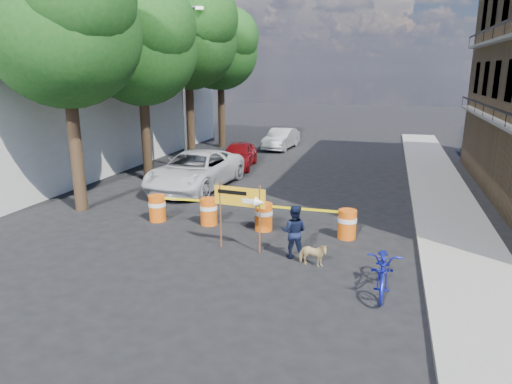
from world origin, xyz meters
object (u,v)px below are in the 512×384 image
Objects in this scene: pedestrian at (294,232)px; sedan_silver at (281,139)px; dog at (313,254)px; sedan_red at (238,155)px; detour_sign at (246,202)px; bicycle at (385,248)px; barrel_mid_left at (209,211)px; barrel_mid_right at (264,216)px; barrel_far_right at (347,224)px; suv_white at (196,170)px; barrel_far_left at (157,208)px.

sedan_silver is (-4.46, 17.58, -0.08)m from pedestrian.
sedan_red is at bearing 31.53° from dog.
detour_sign is 4.05m from bicycle.
barrel_mid_left is 9.35m from sedan_red.
barrel_mid_right is 2.38m from pedestrian.
barrel_far_right is 1.16× the size of dog.
barrel_mid_left is 1.00× the size of barrel_mid_right.
barrel_far_left is at bearing -79.52° from suv_white.
pedestrian is at bearing 1.83° from detour_sign.
sedan_silver is (-3.08, 15.66, 0.20)m from barrel_mid_right.
bicycle is at bearing -40.35° from suv_white.
barrel_far_left and barrel_mid_right have the same top height.
barrel_mid_left is 4.56m from barrel_far_right.
pedestrian reaches higher than barrel_far_left.
suv_white reaches higher than sedan_red.
barrel_mid_left is at bearing 179.04° from barrel_mid_right.
suv_white is 1.42× the size of sedan_silver.
barrel_mid_left is 1.00× the size of barrel_far_right.
pedestrian is at bearing 58.48° from dog.
sedan_red is (-3.89, 9.17, 0.21)m from barrel_mid_right.
barrel_far_right is 2.46m from dog.
pedestrian is (1.38, -1.92, 0.28)m from barrel_mid_right.
detour_sign is at bearing -89.95° from barrel_mid_right.
sedan_silver is (1.23, 11.17, -0.13)m from suv_white.
pedestrian is at bearing -44.91° from suv_white.
suv_white is at bearing -90.85° from sedan_silver.
detour_sign reaches higher than sedan_red.
pedestrian is at bearing -54.32° from barrel_mid_right.
sedan_silver is at bearing 20.25° from dog.
barrel_far_left reaches higher than dog.
barrel_far_right is at bearing 39.98° from detour_sign.
pedestrian is at bearing -70.36° from sedan_silver.
bicycle is 11.21m from suv_white.
bicycle is 0.53× the size of sedan_silver.
suv_white is (-6.95, 4.48, 0.33)m from barrel_far_right.
bicycle is 20.14m from sedan_silver.
barrel_far_right is 11.26m from sedan_red.
barrel_far_left is 9.27m from sedan_red.
dog is at bearing -70.60° from sedan_red.
barrel_far_left is 0.22× the size of sedan_silver.
barrel_far_left is 1.16× the size of dog.
dog is at bearing -68.91° from sedan_silver.
barrel_mid_right and barrel_far_right have the same top height.
detour_sign reaches higher than barrel_far_left.
barrel_mid_left is 0.16× the size of suv_white.
barrel_mid_right is at bearing -74.60° from sedan_red.
barrel_mid_right is 0.23× the size of sedan_red.
pedestrian is at bearing -123.40° from barrel_far_right.
bicycle is at bearing -30.23° from barrel_mid_left.
sedan_red reaches higher than barrel_far_right.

